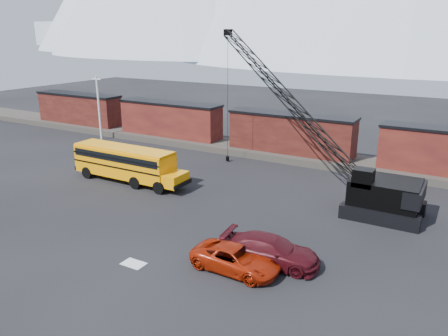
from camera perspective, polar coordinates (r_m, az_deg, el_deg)
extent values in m
plane|color=black|center=(29.86, -7.35, -8.77)|extent=(160.00, 160.00, 0.00)
cube|color=#47423A|center=(47.95, 8.62, 1.73)|extent=(120.00, 5.00, 0.70)
cube|color=#561F18|center=(65.77, -18.37, 7.36)|extent=(13.50, 2.90, 4.00)
cube|color=black|center=(65.48, -18.54, 9.12)|extent=(13.70, 3.10, 0.25)
cube|color=black|center=(69.21, -20.60, 6.16)|extent=(2.20, 2.40, 0.60)
cube|color=black|center=(63.04, -15.65, 5.63)|extent=(2.20, 2.40, 0.60)
cube|color=#401213|center=(55.04, -7.02, 6.32)|extent=(13.50, 2.90, 4.00)
cube|color=black|center=(54.69, -7.10, 8.43)|extent=(13.70, 3.10, 0.25)
cube|color=black|center=(57.95, -10.31, 5.01)|extent=(2.20, 2.40, 0.60)
cube|color=black|center=(53.03, -3.30, 4.12)|extent=(2.20, 2.40, 0.60)
cube|color=#561F18|center=(47.38, 8.75, 4.47)|extent=(13.50, 2.90, 4.00)
cube|color=black|center=(46.97, 8.86, 6.91)|extent=(13.70, 3.10, 0.25)
cube|color=black|center=(49.39, 4.12, 3.12)|extent=(2.20, 2.40, 0.60)
cube|color=black|center=(46.49, 13.47, 1.78)|extent=(2.20, 2.40, 0.60)
cube|color=black|center=(45.08, 22.73, 0.41)|extent=(2.20, 2.40, 0.60)
cylinder|color=silver|center=(57.09, -16.02, 7.50)|extent=(0.24, 0.24, 8.00)
cube|color=silver|center=(56.63, -16.32, 11.09)|extent=(1.40, 0.12, 0.12)
cube|color=silver|center=(26.87, -11.72, -12.14)|extent=(1.40, 0.90, 0.02)
cube|color=orange|center=(40.60, -12.92, 0.76)|extent=(10.00, 2.50, 2.50)
cube|color=orange|center=(37.37, -6.48, -1.47)|extent=(1.60, 2.30, 1.10)
cube|color=orange|center=(40.26, -13.04, 2.53)|extent=(10.00, 2.30, 0.18)
cube|color=black|center=(39.54, -14.21, 1.27)|extent=(9.60, 0.05, 0.65)
cube|color=black|center=(41.31, -11.81, 2.12)|extent=(9.60, 0.05, 0.65)
cube|color=black|center=(36.99, -5.40, -2.13)|extent=(0.15, 2.45, 0.35)
cube|color=black|center=(44.36, -17.65, 0.42)|extent=(0.15, 2.50, 0.35)
cylinder|color=black|center=(42.66, -17.42, -0.57)|extent=(1.10, 0.35, 1.10)
cylinder|color=black|center=(44.17, -15.26, 0.22)|extent=(1.10, 0.35, 1.10)
cylinder|color=black|center=(38.75, -11.53, -1.89)|extent=(1.10, 0.35, 1.10)
cylinder|color=black|center=(40.40, -9.40, -0.98)|extent=(1.10, 0.35, 1.10)
cylinder|color=black|center=(37.15, -8.50, -2.57)|extent=(1.10, 0.35, 1.10)
cylinder|color=black|center=(38.87, -6.41, -1.58)|extent=(1.10, 0.35, 1.10)
imported|color=#9E1D07|center=(25.36, 1.54, -11.78)|extent=(5.28, 2.53, 1.45)
imported|color=#430C13|center=(26.15, 6.14, -10.65)|extent=(5.99, 2.92, 1.68)
cube|color=black|center=(33.12, 19.54, -6.03)|extent=(5.50, 1.00, 1.00)
cube|color=black|center=(36.07, 20.52, -4.22)|extent=(5.50, 1.00, 1.00)
cube|color=black|center=(34.11, 20.29, -2.91)|extent=(4.80, 3.60, 1.80)
cube|color=black|center=(33.82, 23.65, -3.11)|extent=(1.20, 3.80, 1.20)
cube|color=black|center=(32.83, 17.74, -1.20)|extent=(1.40, 1.20, 1.30)
cube|color=black|center=(32.32, 17.53, -1.47)|extent=(1.20, 0.06, 0.90)
cube|color=black|center=(44.22, 0.51, 17.30)|extent=(0.70, 0.50, 0.60)
cylinder|color=black|center=(44.70, 0.48, 8.90)|extent=(0.04, 0.04, 12.76)
cube|color=black|center=(46.01, 0.46, 1.26)|extent=(0.25, 0.25, 0.50)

